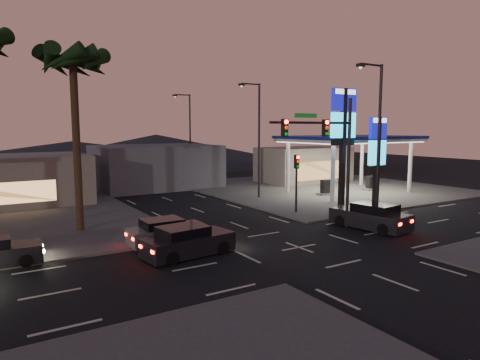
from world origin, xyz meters
TOP-DOWN VIEW (x-y plane):
  - ground at (0.00, 0.00)m, footprint 140.00×140.00m
  - corner_lot_ne at (16.00, 16.00)m, footprint 24.00×24.00m
  - gas_station at (16.00, 12.00)m, footprint 12.20×8.20m
  - convenience_store at (18.00, 21.00)m, footprint 10.00×6.00m
  - pylon_sign_tall at (8.50, 5.50)m, footprint 2.20×0.35m
  - pylon_sign_short at (11.00, 4.50)m, footprint 1.60×0.35m
  - traffic_signal_mast at (3.76, 1.99)m, footprint 6.10×0.39m
  - pedestal_signal at (5.50, 6.98)m, footprint 0.32×0.39m
  - streetlight_near at (6.79, 1.00)m, footprint 2.14×0.25m
  - streetlight_mid at (6.79, 14.00)m, footprint 2.14×0.25m
  - streetlight_far at (6.79, 28.00)m, footprint 2.14×0.25m
  - palm_a at (-9.00, 9.50)m, footprint 4.41×4.41m
  - building_far_mid at (2.00, 26.00)m, footprint 12.00×9.00m
  - hill_right at (15.00, 60.00)m, footprint 50.00×50.00m
  - hill_center at (0.00, 60.00)m, footprint 60.00×60.00m
  - car_lane_a_front at (-5.57, 1.77)m, footprint 4.72×2.38m
  - car_lane_b_front at (-5.62, 4.35)m, footprint 4.26×1.83m
  - suv_station at (6.51, 0.96)m, footprint 2.65×5.03m

SIDE VIEW (x-z plane):
  - ground at x=0.00m, z-range 0.00..0.00m
  - corner_lot_ne at x=16.00m, z-range 0.00..0.12m
  - car_lane_b_front at x=-5.62m, z-range -0.05..1.33m
  - car_lane_a_front at x=-5.57m, z-range -0.05..1.44m
  - suv_station at x=6.51m, z-range -0.06..1.55m
  - convenience_store at x=18.00m, z-range 0.00..4.00m
  - hill_center at x=0.00m, z-range 0.00..4.00m
  - building_far_mid at x=2.00m, z-range 0.00..4.40m
  - hill_right at x=15.00m, z-range 0.00..5.00m
  - pedestal_signal at x=5.50m, z-range 0.77..5.07m
  - pylon_sign_short at x=11.00m, z-range 1.16..8.16m
  - gas_station at x=16.00m, z-range 2.34..7.82m
  - traffic_signal_mast at x=3.76m, z-range 1.23..9.23m
  - streetlight_near at x=6.79m, z-range 0.72..10.72m
  - streetlight_mid at x=6.79m, z-range 0.72..10.72m
  - streetlight_far at x=6.79m, z-range 0.72..10.72m
  - pylon_sign_tall at x=8.50m, z-range 1.89..10.89m
  - palm_a at x=-9.00m, z-range 4.00..14.86m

